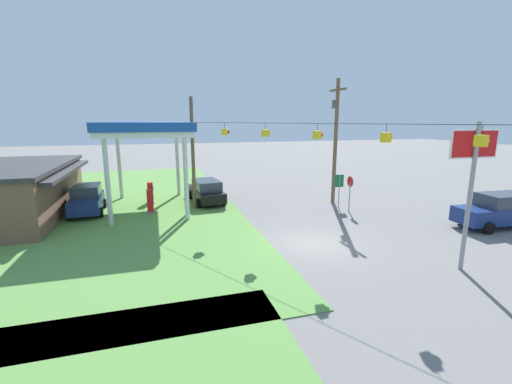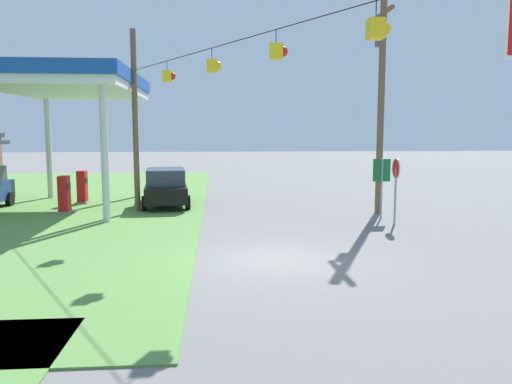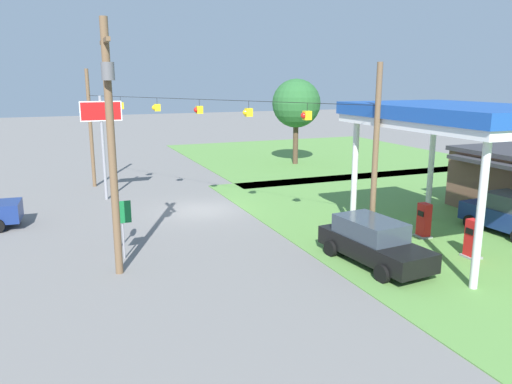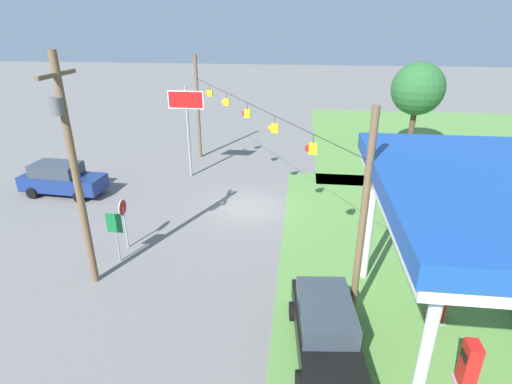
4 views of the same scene
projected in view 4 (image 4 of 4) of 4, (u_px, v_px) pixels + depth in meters
ground_plane at (248, 207)px, 23.19m from camera, size 160.00×160.00×0.00m
grass_verge_opposite_corner at (447, 140)px, 36.06m from camera, size 24.00×24.00×0.04m
gas_station_canopy at (486, 197)px, 11.02m from camera, size 9.01×5.92×6.08m
fuel_pump_near at (438, 302)px, 14.24m from camera, size 0.71×0.56×1.61m
fuel_pump_far at (468, 367)px, 11.60m from camera, size 0.71×0.56×1.61m
car_at_pumps_front at (325, 327)px, 12.87m from camera, size 5.12×2.47×1.78m
car_on_crossroad at (61, 179)px, 24.57m from camera, size 2.36×5.19×2.01m
stop_sign_roadside at (123, 213)px, 18.43m from camera, size 0.80×0.08×2.50m
stop_sign_overhead at (187, 113)px, 26.05m from camera, size 0.22×2.36×6.16m
route_sign at (115, 228)px, 17.36m from camera, size 0.10×0.70×2.40m
utility_pole_main at (73, 165)px, 14.63m from camera, size 2.20×0.44×9.15m
signal_span_gantry at (247, 135)px, 21.47m from camera, size 17.89×10.24×7.76m
tree_west_verge at (418, 89)px, 30.78m from camera, size 4.03×4.03×7.15m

